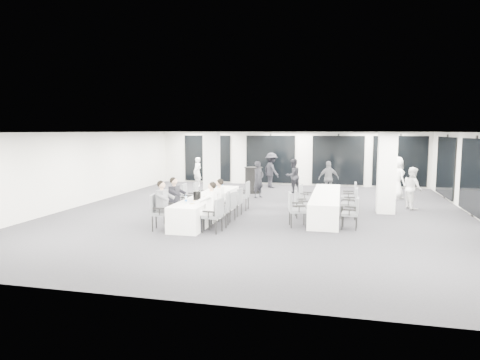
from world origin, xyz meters
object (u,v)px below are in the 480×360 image
(chair_main_left_far, at_px, (199,194))
(chair_side_left_far, at_px, (304,195))
(cocktail_table, at_px, (253,180))
(chair_main_right_far, at_px, (244,194))
(chair_side_left_mid, at_px, (300,202))
(standing_guest_h, at_px, (413,185))
(chair_side_right_mid, at_px, (352,201))
(standing_guest_g, at_px, (197,170))
(chair_main_left_second, at_px, (172,204))
(chair_main_right_fourth, at_px, (236,200))
(chair_main_left_near, at_px, (158,210))
(ice_bucket_far, at_px, (216,187))
(banquet_table_side, at_px, (326,204))
(chair_main_right_second, at_px, (223,207))
(chair_side_right_near, at_px, (353,211))
(chair_main_right_near, at_px, (215,213))
(standing_guest_a, at_px, (258,177))
(chair_side_right_far, at_px, (351,195))
(standing_guest_c, at_px, (271,168))
(chair_main_left_fourth, at_px, (189,197))
(chair_main_right_mid, at_px, (229,205))
(standing_guest_b, at_px, (293,174))
(chair_main_left_mid, at_px, (181,201))
(standing_guest_e, at_px, (397,175))
(standing_guest_d, at_px, (329,176))
(chair_side_left_near, at_px, (295,207))
(ice_bucket_near, at_px, (197,195))

(chair_main_left_far, bearing_deg, chair_side_left_far, 99.49)
(cocktail_table, distance_m, chair_main_right_far, 4.28)
(chair_side_left_mid, relative_size, standing_guest_h, 0.51)
(chair_side_right_mid, xyz_separation_m, standing_guest_g, (-7.56, 6.64, 0.27))
(chair_main_left_second, bearing_deg, chair_main_right_fourth, 148.17)
(chair_main_left_near, height_order, ice_bucket_far, chair_main_left_near)
(banquet_table_side, xyz_separation_m, chair_main_right_fourth, (-2.94, -0.78, 0.16))
(chair_main_right_second, bearing_deg, chair_side_right_mid, -68.00)
(chair_main_left_far, xyz_separation_m, chair_side_right_near, (5.43, -2.22, -0.01))
(chair_main_left_far, bearing_deg, chair_main_left_second, -2.56)
(chair_main_right_near, distance_m, ice_bucket_far, 3.16)
(chair_main_right_second, xyz_separation_m, standing_guest_a, (-0.02, 5.72, 0.30))
(chair_side_left_mid, distance_m, chair_side_right_far, 2.29)
(standing_guest_c, bearing_deg, chair_main_left_far, 124.72)
(chair_main_left_second, distance_m, chair_main_left_fourth, 1.54)
(chair_main_left_far, bearing_deg, chair_main_right_near, 22.60)
(chair_main_left_near, height_order, chair_main_right_fourth, chair_main_left_near)
(chair_main_right_mid, xyz_separation_m, standing_guest_g, (-3.78, 7.93, 0.32))
(chair_side_left_far, xyz_separation_m, standing_guest_g, (-5.89, 5.13, 0.34))
(standing_guest_b, bearing_deg, chair_main_right_far, 31.23)
(chair_main_left_mid, relative_size, standing_guest_e, 0.49)
(banquet_table_side, height_order, standing_guest_e, standing_guest_e)
(chair_main_left_far, xyz_separation_m, standing_guest_c, (1.68, 6.27, 0.46))
(chair_side_right_near, height_order, ice_bucket_far, ice_bucket_far)
(chair_main_left_far, bearing_deg, chair_main_right_fourth, 54.83)
(chair_main_left_mid, xyz_separation_m, standing_guest_h, (7.65, 3.58, 0.31))
(standing_guest_d, relative_size, standing_guest_h, 1.00)
(cocktail_table, height_order, chair_side_right_mid, cocktail_table)
(chair_main_right_near, height_order, chair_side_left_mid, chair_main_right_near)
(chair_main_left_fourth, relative_size, standing_guest_h, 0.60)
(standing_guest_h, bearing_deg, standing_guest_g, 49.52)
(chair_side_right_far, bearing_deg, chair_main_left_fourth, 108.82)
(chair_main_right_fourth, xyz_separation_m, chair_side_left_far, (2.11, 1.87, -0.03))
(chair_main_right_mid, bearing_deg, chair_side_right_mid, -61.63)
(chair_main_left_near, bearing_deg, chair_main_left_mid, 168.98)
(cocktail_table, relative_size, chair_side_right_far, 1.15)
(chair_side_left_near, bearing_deg, chair_main_right_mid, -111.01)
(chair_side_left_near, distance_m, standing_guest_h, 5.57)
(chair_main_right_second, bearing_deg, standing_guest_a, -6.67)
(banquet_table_side, height_order, chair_main_right_fourth, chair_main_right_fourth)
(chair_side_left_far, bearing_deg, standing_guest_b, -158.20)
(chair_main_left_near, distance_m, chair_main_left_mid, 1.75)
(chair_main_left_near, xyz_separation_m, chair_main_left_fourth, (-0.00, 2.51, -0.00))
(chair_side_left_near, height_order, standing_guest_d, standing_guest_d)
(chair_side_left_mid, xyz_separation_m, standing_guest_b, (-0.85, 5.64, 0.38))
(ice_bucket_far, bearing_deg, ice_bucket_near, -89.84)
(chair_main_right_fourth, distance_m, standing_guest_c, 7.35)
(chair_side_left_near, bearing_deg, standing_guest_b, 173.74)
(ice_bucket_near, bearing_deg, standing_guest_c, 84.34)
(chair_main_right_second, distance_m, standing_guest_c, 9.06)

